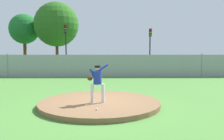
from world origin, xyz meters
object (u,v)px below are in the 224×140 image
baseball (97,109)px  traffic_light_far (150,41)px  pitcher_youth (97,80)px  parked_car_red (194,64)px  parked_car_white (120,64)px  parked_car_slate (149,64)px  traffic_light_near (66,39)px  parked_car_teal (79,64)px

baseball → traffic_light_far: (5.09, 19.63, 2.94)m
pitcher_youth → parked_car_red: size_ratio=0.31×
parked_car_white → parked_car_red: size_ratio=0.91×
pitcher_youth → parked_car_white: size_ratio=0.34×
parked_car_slate → traffic_light_far: (0.73, 4.11, 2.37)m
traffic_light_near → parked_car_teal: bearing=-60.2°
baseball → traffic_light_near: (-4.69, 19.78, 3.21)m
baseball → parked_car_teal: bearing=99.3°
pitcher_youth → traffic_light_far: (5.13, 18.50, 2.08)m
pitcher_youth → traffic_light_far: traffic_light_far is taller
baseball → parked_car_slate: parked_car_slate is taller
parked_car_white → parked_car_teal: bearing=-178.5°
pitcher_youth → traffic_light_far: size_ratio=0.33×
baseball → parked_car_white: size_ratio=0.02×
parked_car_teal → pitcher_youth: bearing=-80.1°
parked_car_teal → parked_car_white: bearing=1.5°
parked_car_teal → traffic_light_far: bearing=23.4°
parked_car_teal → parked_car_slate: bearing=-6.1°
parked_car_teal → parked_car_slate: (7.04, -0.75, 0.00)m
parked_car_slate → traffic_light_far: bearing=79.9°
parked_car_red → traffic_light_far: 6.02m
parked_car_slate → parked_car_red: size_ratio=0.91×
traffic_light_far → parked_car_red: bearing=-47.7°
parked_car_white → parked_car_slate: bearing=-16.2°
parked_car_teal → traffic_light_far: size_ratio=0.88×
baseball → parked_car_red: 17.87m
parked_car_slate → parked_car_teal: bearing=173.9°
pitcher_youth → baseball: pitcher_youth is taller
parked_car_slate → traffic_light_far: traffic_light_far is taller
parked_car_slate → parked_car_white: (-2.94, 0.86, -0.01)m
parked_car_red → traffic_light_near: size_ratio=0.97×
parked_car_slate → traffic_light_near: traffic_light_near is taller
baseball → parked_car_slate: size_ratio=0.02×
parked_car_teal → traffic_light_near: bearing=119.8°
pitcher_youth → parked_car_teal: (-2.64, 15.14, -0.29)m
parked_car_white → traffic_light_near: 7.48m
parked_car_teal → parked_car_slate: 7.08m
baseball → parked_car_teal: 16.50m
traffic_light_far → pitcher_youth: bearing=-105.5°
parked_car_slate → parked_car_white: 3.06m
traffic_light_near → traffic_light_far: traffic_light_near is taller
traffic_light_near → traffic_light_far: size_ratio=1.09×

